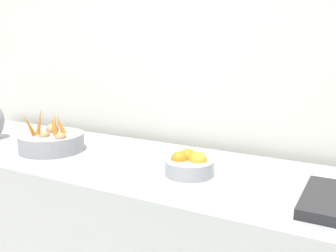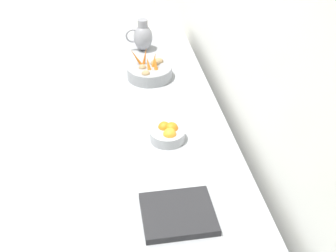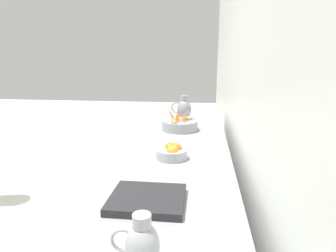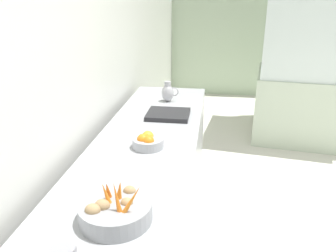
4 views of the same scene
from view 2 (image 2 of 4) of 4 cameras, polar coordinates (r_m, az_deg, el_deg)
tile_wall_left at (r=2.08m, az=15.75°, el=4.90°), size 0.10×8.90×3.00m
prep_counter at (r=2.96m, az=0.55°, el=-8.33°), size 0.70×3.15×0.93m
vegetable_colander at (r=3.23m, az=-2.34°, el=6.94°), size 0.32×0.32×0.22m
orange_bowl at (r=2.60m, az=-0.02°, el=-0.97°), size 0.20×0.20×0.10m
metal_pitcher_tall at (r=3.62m, az=-3.23°, el=11.27°), size 0.21×0.15×0.25m
counter_sink_basin at (r=2.15m, az=1.29°, el=-11.07°), size 0.34×0.30×0.04m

